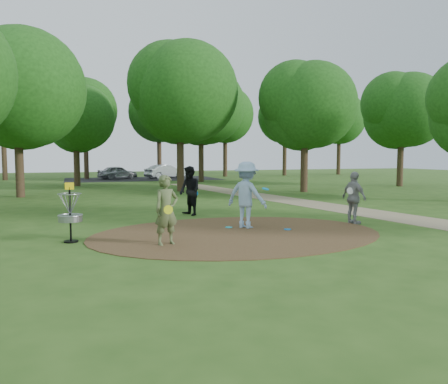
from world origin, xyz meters
name	(u,v)px	position (x,y,z in m)	size (l,w,h in m)	color
ground	(238,234)	(0.00, 0.00, 0.00)	(100.00, 100.00, 0.00)	#2D5119
dirt_clearing	(238,233)	(0.00, 0.00, 0.01)	(8.40, 8.40, 0.02)	#47301C
footpath	(379,214)	(6.50, 2.00, 0.01)	(2.00, 40.00, 0.01)	#8C7A5B
parking_lot	(143,179)	(2.00, 30.00, 0.00)	(14.00, 8.00, 0.01)	black
player_observer_with_disc	(166,210)	(-2.25, -0.88, 0.88)	(0.73, 0.62, 1.75)	#515E36
player_throwing_with_disc	(247,195)	(0.59, 0.80, 1.02)	(1.51, 1.51, 2.04)	#99BDE4
player_walking_with_disc	(190,191)	(-0.30, 4.17, 0.92)	(0.92, 1.05, 1.83)	black
player_waiting_with_disc	(354,198)	(4.20, 0.41, 0.86)	(0.59, 1.05, 1.71)	#959597
disc_ground_cyan	(229,227)	(0.08, 0.97, 0.03)	(0.22, 0.22, 0.02)	#1ABFD6
disc_ground_blue	(288,229)	(1.60, 0.04, 0.03)	(0.22, 0.22, 0.02)	blue
car_left	(118,172)	(-0.26, 30.50, 0.62)	(1.47, 3.65, 1.24)	#9E9FA5
car_right	(165,172)	(4.23, 30.25, 0.66)	(1.40, 4.01, 1.32)	#A2A6A9
disc_golf_basket	(70,208)	(-4.50, 0.30, 0.87)	(0.63, 0.63, 1.54)	black
tree_ring	(202,94)	(1.81, 9.62, 5.27)	(36.77, 45.95, 9.36)	#332316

